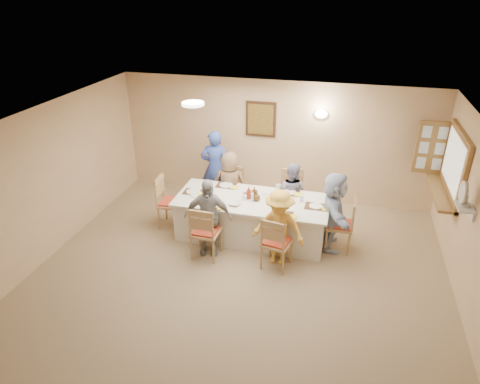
% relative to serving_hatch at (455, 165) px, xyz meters
% --- Properties ---
extents(ground, '(7.00, 7.00, 0.00)m').
position_rel_serving_hatch_xyz_m(ground, '(-3.21, -2.40, -1.50)').
color(ground, '#9E835F').
extents(room_walls, '(7.00, 7.00, 7.00)m').
position_rel_serving_hatch_xyz_m(room_walls, '(-3.21, -2.40, 0.01)').
color(room_walls, beige).
rests_on(room_walls, ground).
extents(wall_picture, '(0.62, 0.05, 0.72)m').
position_rel_serving_hatch_xyz_m(wall_picture, '(-3.51, 1.06, 0.20)').
color(wall_picture, '#331F11').
rests_on(wall_picture, room_walls).
extents(wall_sconce, '(0.26, 0.09, 0.18)m').
position_rel_serving_hatch_xyz_m(wall_sconce, '(-2.31, 1.04, 0.40)').
color(wall_sconce, white).
rests_on(wall_sconce, room_walls).
extents(ceiling_light, '(0.36, 0.36, 0.05)m').
position_rel_serving_hatch_xyz_m(ceiling_light, '(-4.21, -0.90, 0.97)').
color(ceiling_light, white).
rests_on(ceiling_light, room_walls).
extents(serving_hatch, '(0.06, 1.50, 1.15)m').
position_rel_serving_hatch_xyz_m(serving_hatch, '(0.00, 0.00, 0.00)').
color(serving_hatch, olive).
rests_on(serving_hatch, room_walls).
extents(hatch_sill, '(0.30, 1.50, 0.05)m').
position_rel_serving_hatch_xyz_m(hatch_sill, '(-0.12, 0.00, -0.53)').
color(hatch_sill, olive).
rests_on(hatch_sill, room_walls).
extents(shutter_door, '(0.55, 0.04, 1.00)m').
position_rel_serving_hatch_xyz_m(shutter_door, '(-0.26, 0.76, 0.00)').
color(shutter_door, olive).
rests_on(shutter_door, room_walls).
extents(fan_shelf, '(0.22, 0.36, 0.03)m').
position_rel_serving_hatch_xyz_m(fan_shelf, '(-0.08, -1.35, -0.10)').
color(fan_shelf, white).
rests_on(fan_shelf, room_walls).
extents(desk_fan, '(0.30, 0.30, 0.28)m').
position_rel_serving_hatch_xyz_m(desk_fan, '(-0.11, -1.35, 0.05)').
color(desk_fan, '#A5A5A8').
rests_on(desk_fan, fan_shelf).
extents(dining_table, '(2.70, 1.14, 0.76)m').
position_rel_serving_hatch_xyz_m(dining_table, '(-3.28, -0.66, -1.12)').
color(dining_table, silver).
rests_on(dining_table, ground).
extents(chair_back_left, '(0.48, 0.48, 0.94)m').
position_rel_serving_hatch_xyz_m(chair_back_left, '(-3.88, 0.14, -1.03)').
color(chair_back_left, tan).
rests_on(chair_back_left, ground).
extents(chair_back_right, '(0.55, 0.55, 1.00)m').
position_rel_serving_hatch_xyz_m(chair_back_right, '(-2.68, 0.14, -1.00)').
color(chair_back_right, tan).
rests_on(chair_back_right, ground).
extents(chair_front_left, '(0.48, 0.48, 0.98)m').
position_rel_serving_hatch_xyz_m(chair_front_left, '(-3.88, -1.46, -1.01)').
color(chair_front_left, tan).
rests_on(chair_front_left, ground).
extents(chair_front_right, '(0.53, 0.53, 0.95)m').
position_rel_serving_hatch_xyz_m(chair_front_right, '(-2.68, -1.46, -1.03)').
color(chair_front_right, tan).
rests_on(chair_front_right, ground).
extents(chair_left_end, '(0.51, 0.51, 1.00)m').
position_rel_serving_hatch_xyz_m(chair_left_end, '(-4.83, -0.66, -1.00)').
color(chair_left_end, tan).
rests_on(chair_left_end, ground).
extents(chair_right_end, '(0.47, 0.47, 0.96)m').
position_rel_serving_hatch_xyz_m(chair_right_end, '(-1.73, -0.66, -1.02)').
color(chair_right_end, tan).
rests_on(chair_right_end, ground).
extents(diner_back_left, '(0.74, 0.56, 1.33)m').
position_rel_serving_hatch_xyz_m(diner_back_left, '(-3.88, 0.02, -0.84)').
color(diner_back_left, '#7F6247').
rests_on(diner_back_left, ground).
extents(diner_back_right, '(0.76, 0.68, 1.23)m').
position_rel_serving_hatch_xyz_m(diner_back_right, '(-2.68, 0.02, -0.88)').
color(diner_back_right, '#8E8CAB').
rests_on(diner_back_right, ground).
extents(diner_front_left, '(0.91, 0.59, 1.37)m').
position_rel_serving_hatch_xyz_m(diner_front_left, '(-3.88, -1.34, -0.81)').
color(diner_front_left, '#9B9B9B').
rests_on(diner_front_left, ground).
extents(diner_front_right, '(0.96, 0.67, 1.32)m').
position_rel_serving_hatch_xyz_m(diner_front_right, '(-2.68, -1.34, -0.84)').
color(diner_front_right, '#FEBE43').
rests_on(diner_front_right, ground).
extents(diner_right_end, '(1.44, 0.81, 1.42)m').
position_rel_serving_hatch_xyz_m(diner_right_end, '(-1.86, -0.66, -0.79)').
color(diner_right_end, silver).
rests_on(diner_right_end, ground).
extents(caregiver, '(0.76, 0.66, 1.57)m').
position_rel_serving_hatch_xyz_m(caregiver, '(-4.33, 0.49, -0.71)').
color(caregiver, '#3A56BD').
rests_on(caregiver, ground).
extents(placemat_fl, '(0.37, 0.27, 0.01)m').
position_rel_serving_hatch_xyz_m(placemat_fl, '(-3.88, -1.08, -0.74)').
color(placemat_fl, '#472B19').
rests_on(placemat_fl, dining_table).
extents(plate_fl, '(0.22, 0.22, 0.01)m').
position_rel_serving_hatch_xyz_m(plate_fl, '(-3.88, -1.08, -0.73)').
color(plate_fl, white).
rests_on(plate_fl, dining_table).
extents(napkin_fl, '(0.14, 0.14, 0.01)m').
position_rel_serving_hatch_xyz_m(napkin_fl, '(-3.70, -1.13, -0.73)').
color(napkin_fl, yellow).
rests_on(napkin_fl, dining_table).
extents(placemat_fr, '(0.37, 0.28, 0.01)m').
position_rel_serving_hatch_xyz_m(placemat_fr, '(-2.68, -1.08, -0.74)').
color(placemat_fr, '#472B19').
rests_on(placemat_fr, dining_table).
extents(plate_fr, '(0.23, 0.23, 0.01)m').
position_rel_serving_hatch_xyz_m(plate_fr, '(-2.68, -1.08, -0.73)').
color(plate_fr, white).
rests_on(plate_fr, dining_table).
extents(napkin_fr, '(0.15, 0.15, 0.01)m').
position_rel_serving_hatch_xyz_m(napkin_fr, '(-2.50, -1.13, -0.73)').
color(napkin_fr, yellow).
rests_on(napkin_fr, dining_table).
extents(placemat_bl, '(0.36, 0.27, 0.01)m').
position_rel_serving_hatch_xyz_m(placemat_bl, '(-3.88, -0.24, -0.74)').
color(placemat_bl, '#472B19').
rests_on(placemat_bl, dining_table).
extents(plate_bl, '(0.25, 0.25, 0.02)m').
position_rel_serving_hatch_xyz_m(plate_bl, '(-3.88, -0.24, -0.73)').
color(plate_bl, white).
rests_on(plate_bl, dining_table).
extents(napkin_bl, '(0.14, 0.14, 0.01)m').
position_rel_serving_hatch_xyz_m(napkin_bl, '(-3.70, -0.29, -0.73)').
color(napkin_bl, yellow).
rests_on(napkin_bl, dining_table).
extents(placemat_br, '(0.37, 0.27, 0.01)m').
position_rel_serving_hatch_xyz_m(placemat_br, '(-2.68, -0.24, -0.74)').
color(placemat_br, '#472B19').
rests_on(placemat_br, dining_table).
extents(plate_br, '(0.24, 0.24, 0.02)m').
position_rel_serving_hatch_xyz_m(plate_br, '(-2.68, -0.24, -0.73)').
color(plate_br, white).
rests_on(plate_br, dining_table).
extents(napkin_br, '(0.15, 0.15, 0.01)m').
position_rel_serving_hatch_xyz_m(napkin_br, '(-2.50, -0.29, -0.73)').
color(napkin_br, yellow).
rests_on(napkin_br, dining_table).
extents(placemat_le, '(0.36, 0.27, 0.01)m').
position_rel_serving_hatch_xyz_m(placemat_le, '(-4.38, -0.66, -0.74)').
color(placemat_le, '#472B19').
rests_on(placemat_le, dining_table).
extents(plate_le, '(0.26, 0.26, 0.02)m').
position_rel_serving_hatch_xyz_m(plate_le, '(-4.38, -0.66, -0.73)').
color(plate_le, white).
rests_on(plate_le, dining_table).
extents(napkin_le, '(0.15, 0.15, 0.01)m').
position_rel_serving_hatch_xyz_m(napkin_le, '(-4.20, -0.71, -0.73)').
color(napkin_le, yellow).
rests_on(napkin_le, dining_table).
extents(placemat_re, '(0.38, 0.28, 0.01)m').
position_rel_serving_hatch_xyz_m(placemat_re, '(-2.16, -0.66, -0.74)').
color(placemat_re, '#472B19').
rests_on(placemat_re, dining_table).
extents(plate_re, '(0.23, 0.23, 0.01)m').
position_rel_serving_hatch_xyz_m(plate_re, '(-2.16, -0.66, -0.73)').
color(plate_re, white).
rests_on(plate_re, dining_table).
extents(napkin_re, '(0.14, 0.14, 0.01)m').
position_rel_serving_hatch_xyz_m(napkin_re, '(-1.98, -0.71, -0.73)').
color(napkin_re, yellow).
rests_on(napkin_re, dining_table).
extents(teacup_a, '(0.17, 0.17, 0.09)m').
position_rel_serving_hatch_xyz_m(teacup_a, '(-4.04, -1.00, -0.69)').
color(teacup_a, white).
rests_on(teacup_a, dining_table).
extents(teacup_b, '(0.13, 0.13, 0.09)m').
position_rel_serving_hatch_xyz_m(teacup_b, '(-2.90, -0.12, -0.70)').
color(teacup_b, white).
rests_on(teacup_b, dining_table).
extents(bowl_a, '(0.24, 0.24, 0.05)m').
position_rel_serving_hatch_xyz_m(bowl_a, '(-3.52, -0.94, -0.71)').
color(bowl_a, white).
rests_on(bowl_a, dining_table).
extents(bowl_b, '(0.29, 0.29, 0.06)m').
position_rel_serving_hatch_xyz_m(bowl_b, '(-2.91, -0.44, -0.71)').
color(bowl_b, white).
rests_on(bowl_b, dining_table).
extents(condiment_ketchup, '(0.15, 0.15, 0.23)m').
position_rel_serving_hatch_xyz_m(condiment_ketchup, '(-3.35, -0.64, -0.62)').
color(condiment_ketchup, '#AB270E').
rests_on(condiment_ketchup, dining_table).
extents(condiment_brown, '(0.10, 0.11, 0.21)m').
position_rel_serving_hatch_xyz_m(condiment_brown, '(-3.25, -0.60, -0.63)').
color(condiment_brown, '#563917').
rests_on(condiment_brown, dining_table).
extents(condiment_malt, '(0.21, 0.21, 0.17)m').
position_rel_serving_hatch_xyz_m(condiment_malt, '(-3.19, -0.68, -0.66)').
color(condiment_malt, '#563917').
rests_on(condiment_malt, dining_table).
extents(drinking_glass, '(0.07, 0.07, 0.11)m').
position_rel_serving_hatch_xyz_m(drinking_glass, '(-3.43, -0.61, -0.68)').
color(drinking_glass, silver).
rests_on(drinking_glass, dining_table).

